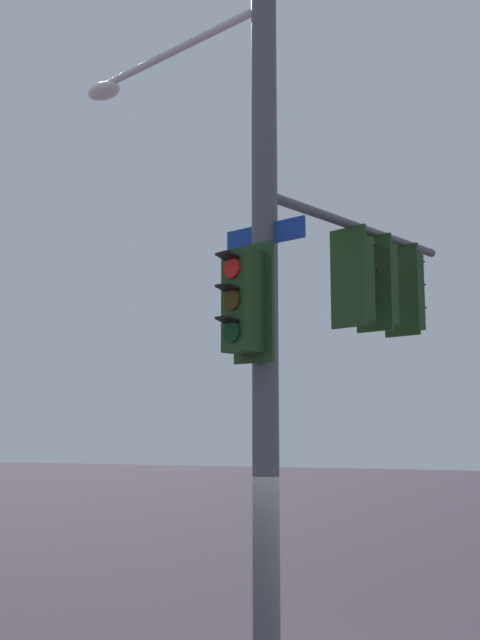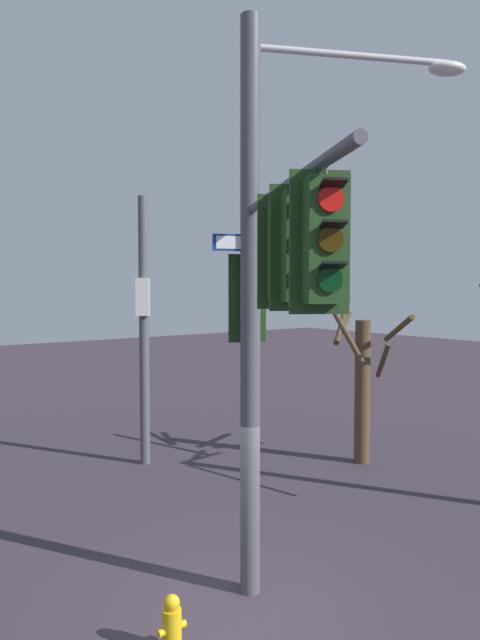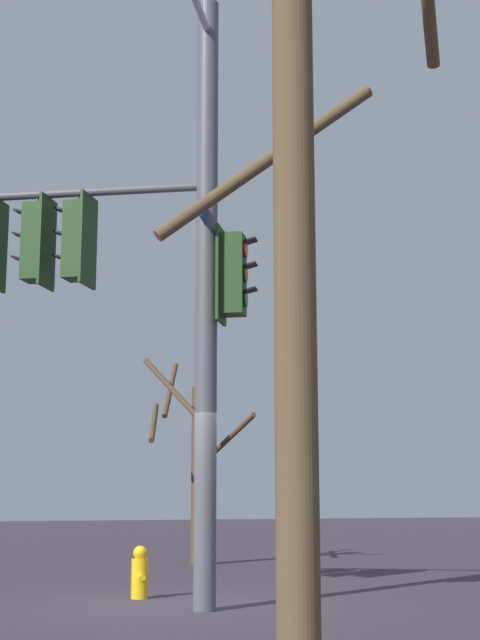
% 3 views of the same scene
% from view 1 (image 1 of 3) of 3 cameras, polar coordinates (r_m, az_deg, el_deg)
% --- Properties ---
extents(main_signal_pole_assembly, '(4.87, 4.22, 8.32)m').
position_cam_1_polar(main_signal_pole_assembly, '(8.79, 4.82, 2.50)').
color(main_signal_pole_assembly, '#4C4F54').
rests_on(main_signal_pole_assembly, ground).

